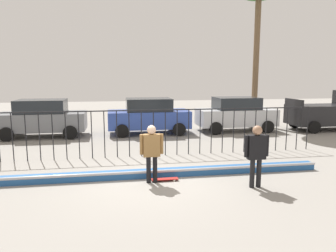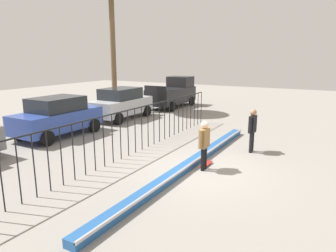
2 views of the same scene
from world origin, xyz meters
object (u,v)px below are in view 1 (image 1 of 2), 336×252
at_px(camera_operator, 256,151).
at_px(parked_car_gray, 42,118).
at_px(skateboard, 165,179).
at_px(parked_car_silver, 236,114).
at_px(skateboarder, 152,149).
at_px(pickup_truck, 334,112).
at_px(parked_car_blue, 149,116).

bearing_deg(camera_operator, parked_car_gray, -35.59).
relative_size(skateboard, parked_car_silver, 0.19).
xyz_separation_m(skateboarder, parked_car_silver, (5.71, 7.97, -0.05)).
xyz_separation_m(skateboarder, parked_car_gray, (-4.65, 7.97, -0.05)).
height_order(camera_operator, pickup_truck, pickup_truck).
bearing_deg(parked_car_silver, parked_car_gray, -176.75).
distance_m(skateboarder, camera_operator, 2.95).
xyz_separation_m(skateboarder, parked_car_blue, (0.79, 7.95, -0.05)).
relative_size(skateboard, parked_car_blue, 0.19).
distance_m(skateboarder, parked_car_silver, 9.80).
bearing_deg(camera_operator, skateboarder, -3.09).
bearing_deg(skateboard, parked_car_silver, 72.52).
bearing_deg(parked_car_gray, parked_car_blue, 1.89).
bearing_deg(pickup_truck, skateboard, -141.33).
distance_m(parked_car_blue, pickup_truck, 10.63).
relative_size(skateboarder, camera_operator, 0.97).
height_order(parked_car_gray, pickup_truck, pickup_truck).
height_order(skateboard, camera_operator, camera_operator).
bearing_deg(skateboarder, pickup_truck, 53.59).
distance_m(skateboarder, skateboard, 1.04).
bearing_deg(camera_operator, parked_car_silver, -93.85).
relative_size(parked_car_gray, parked_car_blue, 1.00).
relative_size(parked_car_silver, pickup_truck, 0.91).
bearing_deg(camera_operator, skateboard, -7.12).
distance_m(skateboarder, pickup_truck, 13.61).
relative_size(skateboard, pickup_truck, 0.17).
xyz_separation_m(parked_car_silver, pickup_truck, (5.70, -0.54, 0.06)).
xyz_separation_m(camera_operator, parked_car_gray, (-7.46, 8.84, -0.08)).
height_order(parked_car_gray, parked_car_blue, same).
distance_m(parked_car_silver, pickup_truck, 5.73).
bearing_deg(skateboard, parked_car_blue, 103.55).
xyz_separation_m(parked_car_blue, pickup_truck, (10.61, -0.52, 0.06)).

